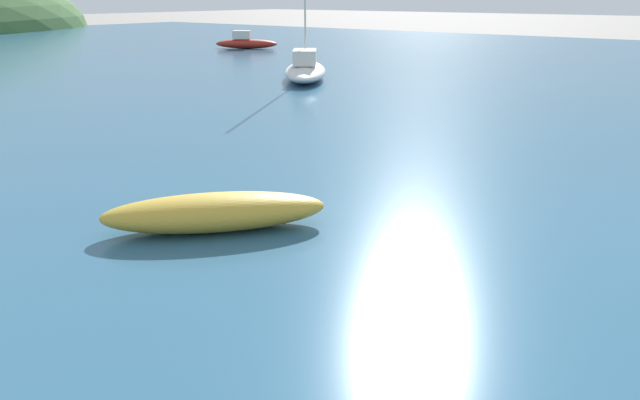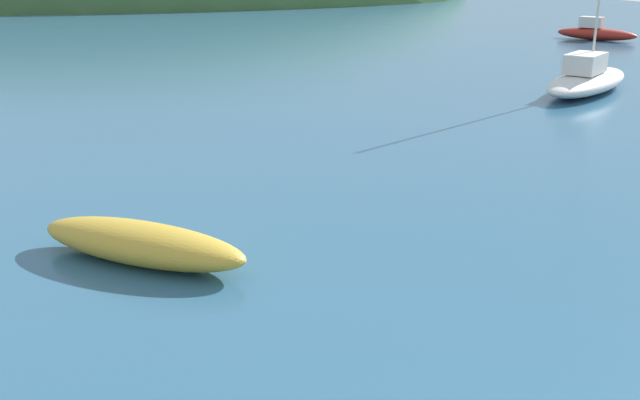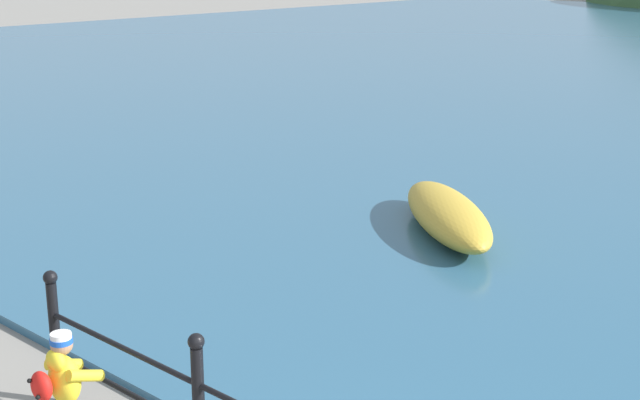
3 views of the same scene
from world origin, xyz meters
name	(u,v)px [view 1 (image 1 of 3)]	position (x,y,z in m)	size (l,w,h in m)	color
boat_far_left	(215,212)	(-4.00, 7.51, 0.35)	(2.85, 2.63, 0.50)	gold
boat_nearest_quay	(246,43)	(17.82, 28.26, 0.43)	(2.82, 3.57, 1.03)	maroon
boat_far_right	(305,69)	(8.98, 16.52, 0.48)	(4.95, 4.27, 6.17)	silver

